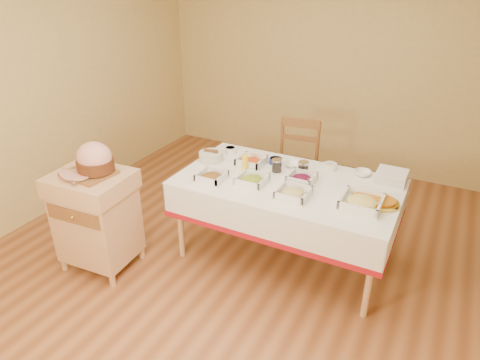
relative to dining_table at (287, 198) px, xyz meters
The scene contains 22 objects.
room_shell 0.82m from the dining_table, 135.00° to the right, with size 5.00×5.00×5.00m.
dining_table is the anchor object (origin of this frame).
butcher_cart 1.61m from the dining_table, 148.49° to the right, with size 0.65×0.56×0.88m.
dining_chair 0.87m from the dining_table, 105.71° to the left, with size 0.49×0.48×0.98m.
ham_on_board 1.60m from the dining_table, 148.71° to the right, with size 0.41×0.39×0.27m.
serving_dish_a 0.66m from the dining_table, 154.82° to the right, with size 0.22×0.22×0.10m.
serving_dish_b 0.36m from the dining_table, 146.18° to the right, with size 0.23×0.23×0.09m.
serving_dish_c 0.33m from the dining_table, 59.39° to the right, with size 0.24×0.24×0.10m.
serving_dish_d 0.68m from the dining_table, 11.89° to the right, with size 0.30×0.30×0.11m.
serving_dish_e 0.48m from the dining_table, 159.47° to the left, with size 0.24×0.23×0.11m.
serving_dish_f 0.22m from the dining_table, 22.43° to the left, with size 0.22×0.21×0.10m.
small_bowl_left 0.81m from the dining_table, 155.98° to the left, with size 0.11×0.11×0.05m.
small_bowl_mid 0.42m from the dining_table, 129.24° to the left, with size 0.12×0.12×0.05m.
small_bowl_right 0.50m from the dining_table, 58.08° to the left, with size 0.11×0.11×0.06m.
bowl_white_imported 0.36m from the dining_table, 100.91° to the left, with size 0.16×0.16×0.04m, color white.
bowl_small_imported 0.69m from the dining_table, 37.31° to the left, with size 0.14×0.14×0.04m, color white.
preserve_jar_left 0.30m from the dining_table, 139.72° to the left, with size 0.09×0.09×0.11m.
preserve_jar_right 0.29m from the dining_table, 69.63° to the left, with size 0.09×0.09×0.12m.
mustard_bottle 0.47m from the dining_table, behind, with size 0.05×0.05×0.17m.
bread_basket 0.82m from the dining_table, behind, with size 0.22×0.22×0.10m.
plate_stack 0.88m from the dining_table, 27.51° to the left, with size 0.24×0.24×0.09m.
brass_platter 0.74m from the dining_table, ahead, with size 0.36×0.26×0.05m.
Camera 1 is at (1.41, -2.70, 2.36)m, focal length 32.00 mm.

